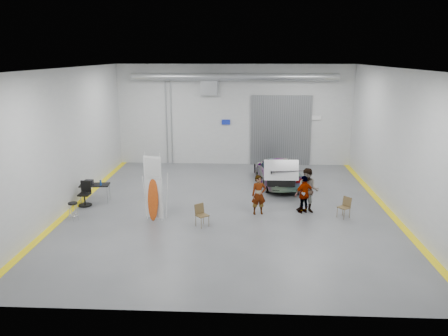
{
  "coord_description": "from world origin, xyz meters",
  "views": [
    {
      "loc": [
        0.62,
        -18.07,
        6.56
      ],
      "look_at": [
        -0.3,
        1.22,
        1.5
      ],
      "focal_mm": 35.0,
      "sensor_mm": 36.0,
      "label": 1
    }
  ],
  "objects_px": {
    "folding_chair_far": "(343,211)",
    "work_table": "(93,184)",
    "person_c": "(304,194)",
    "shop_stool": "(73,212)",
    "sedan_car": "(278,171)",
    "office_chair": "(85,195)",
    "person_a": "(259,195)",
    "person_b": "(308,190)",
    "folding_chair_near": "(202,220)",
    "surfboard_display": "(155,193)"
  },
  "relations": [
    {
      "from": "person_c",
      "to": "person_b",
      "type": "bearing_deg",
      "value": 175.14
    },
    {
      "from": "shop_stool",
      "to": "sedan_car",
      "type": "bearing_deg",
      "value": 32.92
    },
    {
      "from": "person_b",
      "to": "work_table",
      "type": "bearing_deg",
      "value": -167.63
    },
    {
      "from": "person_a",
      "to": "person_c",
      "type": "relative_size",
      "value": 1.04
    },
    {
      "from": "person_c",
      "to": "shop_stool",
      "type": "relative_size",
      "value": 2.13
    },
    {
      "from": "office_chair",
      "to": "shop_stool",
      "type": "bearing_deg",
      "value": -81.7
    },
    {
      "from": "shop_stool",
      "to": "work_table",
      "type": "relative_size",
      "value": 0.56
    },
    {
      "from": "sedan_car",
      "to": "folding_chair_far",
      "type": "height_order",
      "value": "sedan_car"
    },
    {
      "from": "person_c",
      "to": "shop_stool",
      "type": "bearing_deg",
      "value": -22.51
    },
    {
      "from": "person_a",
      "to": "person_b",
      "type": "height_order",
      "value": "person_b"
    },
    {
      "from": "sedan_car",
      "to": "folding_chair_far",
      "type": "distance_m",
      "value": 5.31
    },
    {
      "from": "person_a",
      "to": "person_c",
      "type": "xyz_separation_m",
      "value": [
        1.93,
        0.25,
        -0.03
      ]
    },
    {
      "from": "folding_chair_far",
      "to": "work_table",
      "type": "distance_m",
      "value": 11.08
    },
    {
      "from": "surfboard_display",
      "to": "office_chair",
      "type": "distance_m",
      "value": 3.91
    },
    {
      "from": "person_b",
      "to": "folding_chair_near",
      "type": "xyz_separation_m",
      "value": [
        -4.32,
        -1.82,
        -0.68
      ]
    },
    {
      "from": "person_a",
      "to": "folding_chair_far",
      "type": "height_order",
      "value": "person_a"
    },
    {
      "from": "person_c",
      "to": "folding_chair_far",
      "type": "distance_m",
      "value": 1.74
    },
    {
      "from": "work_table",
      "to": "sedan_car",
      "type": "bearing_deg",
      "value": 20.67
    },
    {
      "from": "folding_chair_near",
      "to": "folding_chair_far",
      "type": "height_order",
      "value": "folding_chair_near"
    },
    {
      "from": "folding_chair_far",
      "to": "work_table",
      "type": "bearing_deg",
      "value": -136.7
    },
    {
      "from": "sedan_car",
      "to": "person_c",
      "type": "height_order",
      "value": "person_c"
    },
    {
      "from": "surfboard_display",
      "to": "folding_chair_far",
      "type": "xyz_separation_m",
      "value": [
        7.69,
        0.66,
        -0.87
      ]
    },
    {
      "from": "office_chair",
      "to": "folding_chair_near",
      "type": "bearing_deg",
      "value": -19.08
    },
    {
      "from": "shop_stool",
      "to": "work_table",
      "type": "distance_m",
      "value": 2.39
    },
    {
      "from": "sedan_car",
      "to": "person_b",
      "type": "xyz_separation_m",
      "value": [
        0.97,
        -4.13,
        0.27
      ]
    },
    {
      "from": "person_a",
      "to": "work_table",
      "type": "relative_size",
      "value": 1.24
    },
    {
      "from": "sedan_car",
      "to": "person_c",
      "type": "xyz_separation_m",
      "value": [
        0.81,
        -4.21,
        0.13
      ]
    },
    {
      "from": "sedan_car",
      "to": "folding_chair_far",
      "type": "xyz_separation_m",
      "value": [
        2.37,
        -4.73,
        -0.42
      ]
    },
    {
      "from": "sedan_car",
      "to": "person_a",
      "type": "xyz_separation_m",
      "value": [
        -1.12,
        -4.46,
        0.16
      ]
    },
    {
      "from": "person_c",
      "to": "folding_chair_far",
      "type": "xyz_separation_m",
      "value": [
        1.57,
        -0.52,
        -0.55
      ]
    },
    {
      "from": "sedan_car",
      "to": "folding_chair_far",
      "type": "relative_size",
      "value": 5.5
    },
    {
      "from": "person_a",
      "to": "office_chair",
      "type": "distance_m",
      "value": 7.72
    },
    {
      "from": "office_chair",
      "to": "person_b",
      "type": "bearing_deg",
      "value": 0.66
    },
    {
      "from": "person_a",
      "to": "person_b",
      "type": "distance_m",
      "value": 2.12
    },
    {
      "from": "person_a",
      "to": "person_b",
      "type": "xyz_separation_m",
      "value": [
        2.09,
        0.33,
        0.12
      ]
    },
    {
      "from": "shop_stool",
      "to": "office_chair",
      "type": "height_order",
      "value": "office_chair"
    },
    {
      "from": "shop_stool",
      "to": "office_chair",
      "type": "distance_m",
      "value": 1.84
    },
    {
      "from": "surfboard_display",
      "to": "shop_stool",
      "type": "height_order",
      "value": "surfboard_display"
    },
    {
      "from": "folding_chair_near",
      "to": "office_chair",
      "type": "bearing_deg",
      "value": 116.81
    },
    {
      "from": "sedan_car",
      "to": "surfboard_display",
      "type": "relative_size",
      "value": 1.68
    },
    {
      "from": "person_c",
      "to": "folding_chair_near",
      "type": "height_order",
      "value": "person_c"
    },
    {
      "from": "person_b",
      "to": "folding_chair_near",
      "type": "relative_size",
      "value": 2.16
    },
    {
      "from": "person_b",
      "to": "person_a",
      "type": "bearing_deg",
      "value": -153.38
    },
    {
      "from": "folding_chair_near",
      "to": "person_c",
      "type": "bearing_deg",
      "value": -18.57
    },
    {
      "from": "surfboard_display",
      "to": "folding_chair_near",
      "type": "relative_size",
      "value": 3.17
    },
    {
      "from": "person_c",
      "to": "surfboard_display",
      "type": "height_order",
      "value": "surfboard_display"
    },
    {
      "from": "person_c",
      "to": "shop_stool",
      "type": "xyz_separation_m",
      "value": [
        -9.44,
        -1.37,
        -0.44
      ]
    },
    {
      "from": "shop_stool",
      "to": "office_chair",
      "type": "xyz_separation_m",
      "value": [
        -0.17,
        1.83,
        0.1
      ]
    },
    {
      "from": "person_c",
      "to": "office_chair",
      "type": "distance_m",
      "value": 9.63
    },
    {
      "from": "folding_chair_near",
      "to": "shop_stool",
      "type": "xyz_separation_m",
      "value": [
        -5.27,
        0.36,
        0.1
      ]
    }
  ]
}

